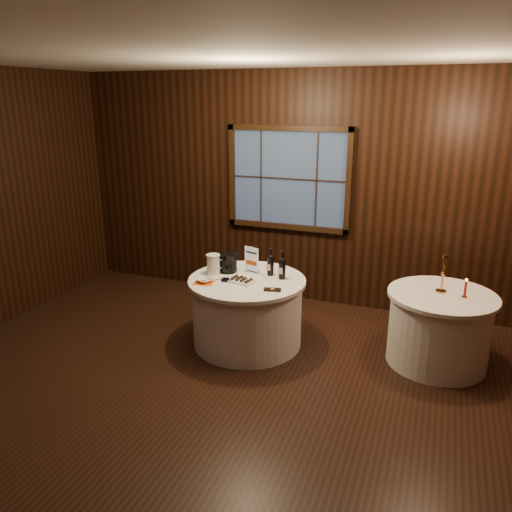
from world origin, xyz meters
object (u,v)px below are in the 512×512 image
at_px(port_bottle_left, 270,264).
at_px(grape_bunch, 226,280).
at_px(main_table, 247,311).
at_px(sign_stand, 252,264).
at_px(brass_candlestick, 442,279).
at_px(side_table, 439,328).
at_px(chocolate_box, 272,290).
at_px(ice_bucket, 228,262).
at_px(port_bottle_right, 282,267).
at_px(cracker_bowl, 204,280).
at_px(red_candle, 465,290).
at_px(chocolate_plate, 241,280).
at_px(glass_pitcher, 213,264).

bearing_deg(port_bottle_left, grape_bunch, -116.26).
height_order(main_table, sign_stand, sign_stand).
bearing_deg(main_table, brass_candlestick, 9.67).
relative_size(side_table, chocolate_box, 6.14).
bearing_deg(ice_bucket, port_bottle_right, 0.48).
xyz_separation_m(cracker_bowl, brass_candlestick, (2.37, 0.59, 0.12)).
distance_m(port_bottle_right, chocolate_box, 0.38).
bearing_deg(sign_stand, side_table, 20.16).
bearing_deg(side_table, sign_stand, -177.57).
distance_m(port_bottle_right, grape_bunch, 0.62).
height_order(sign_stand, brass_candlestick, brass_candlestick).
bearing_deg(main_table, cracker_bowl, -146.55).
xyz_separation_m(side_table, cracker_bowl, (-2.39, -0.56, 0.41)).
height_order(port_bottle_right, chocolate_box, port_bottle_right).
bearing_deg(sign_stand, chocolate_box, -30.08).
relative_size(side_table, cracker_bowl, 6.53).
xyz_separation_m(sign_stand, red_candle, (2.22, 0.05, -0.03)).
xyz_separation_m(ice_bucket, cracker_bowl, (-0.11, -0.39, -0.09)).
bearing_deg(chocolate_box, ice_bucket, 138.16).
bearing_deg(grape_bunch, sign_stand, 66.67).
bearing_deg(brass_candlestick, grape_bunch, -167.20).
xyz_separation_m(sign_stand, grape_bunch, (-0.16, -0.37, -0.08)).
bearing_deg(chocolate_plate, glass_pitcher, 163.15).
relative_size(chocolate_box, brass_candlestick, 0.45).
height_order(side_table, grape_bunch, grape_bunch).
xyz_separation_m(main_table, port_bottle_left, (0.20, 0.21, 0.52)).
bearing_deg(chocolate_plate, brass_candlestick, 12.16).
xyz_separation_m(chocolate_box, brass_candlestick, (1.61, 0.55, 0.13)).
xyz_separation_m(main_table, brass_candlestick, (1.98, 0.34, 0.52)).
bearing_deg(chocolate_plate, grape_bunch, -159.29).
relative_size(ice_bucket, cracker_bowl, 1.30).
bearing_deg(sign_stand, port_bottle_right, 7.17).
bearing_deg(grape_bunch, brass_candlestick, 12.80).
height_order(chocolate_plate, red_candle, red_candle).
xyz_separation_m(port_bottle_left, port_bottle_right, (0.16, -0.06, 0.00)).
distance_m(port_bottle_right, red_candle, 1.85).
bearing_deg(ice_bucket, chocolate_box, -28.85).
distance_m(sign_stand, glass_pitcher, 0.43).
bearing_deg(cracker_bowl, main_table, 33.45).
height_order(sign_stand, red_candle, sign_stand).
height_order(side_table, red_candle, red_candle).
xyz_separation_m(main_table, ice_bucket, (-0.28, 0.14, 0.50)).
height_order(main_table, chocolate_box, chocolate_box).
bearing_deg(port_bottle_left, side_table, 23.10).
bearing_deg(red_candle, port_bottle_left, -178.35).
bearing_deg(port_bottle_left, sign_stand, -161.51).
distance_m(chocolate_plate, chocolate_box, 0.41).
height_order(main_table, cracker_bowl, cracker_bowl).
xyz_separation_m(main_table, red_candle, (2.20, 0.27, 0.46)).
height_order(chocolate_box, grape_bunch, grape_bunch).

